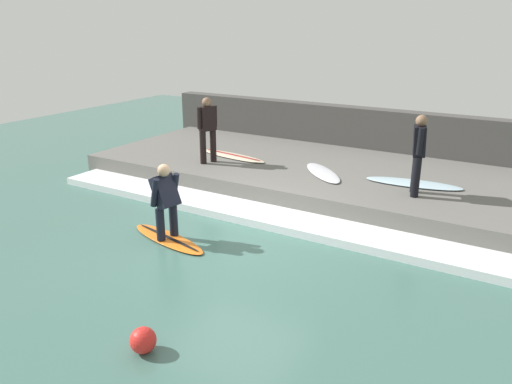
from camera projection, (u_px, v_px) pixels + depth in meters
ground_plane at (237, 237)px, 9.44m from camera, size 28.00×28.00×0.00m
concrete_ledge at (318, 175)px, 12.35m from camera, size 4.40×11.40×0.50m
back_wall at (354, 135)px, 14.16m from camera, size 0.50×11.96×1.60m
wave_foam_crest at (264, 216)px, 10.23m from camera, size 0.95×10.83×0.16m
surfboard_riding at (168, 239)px, 9.30m from camera, size 0.89×1.98×0.07m
surfer_riding at (165, 198)px, 9.03m from camera, size 0.54×0.54×1.41m
surfer_waiting_near at (418, 151)px, 9.95m from camera, size 0.54×0.35×1.64m
surfboard_waiting_near at (413, 183)px, 10.84m from camera, size 0.82×2.10×0.06m
surfer_waiting_far at (207, 127)px, 12.25m from camera, size 0.52×0.37×1.63m
surfboard_waiting_far at (233, 156)px, 13.05m from camera, size 0.78×2.13×0.07m
surfboard_spare at (323, 173)px, 11.61m from camera, size 1.58×1.55×0.06m
marker_buoy at (143, 340)px, 6.12m from camera, size 0.33×0.33×0.33m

